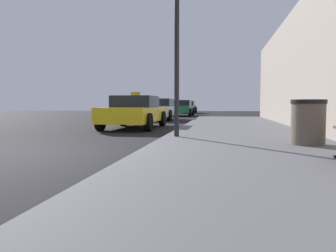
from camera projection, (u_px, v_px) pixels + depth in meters
ground_plane at (36, 155)px, 6.13m from camera, size 80.00×80.00×0.00m
sidewalk at (256, 156)px, 5.49m from camera, size 4.00×32.00×0.15m
trash_bin at (308, 122)px, 6.43m from camera, size 0.67×0.67×0.88m
street_lamp at (177, 2)px, 7.87m from camera, size 0.36×0.36×4.80m
car_yellow at (135, 112)px, 12.93m from camera, size 1.98×4.33×1.43m
car_white at (159, 109)px, 19.42m from camera, size 1.94×4.04×1.27m
car_green at (181, 108)px, 26.54m from camera, size 1.97×4.27×1.27m
car_black at (187, 107)px, 34.49m from camera, size 1.93×4.53×1.27m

